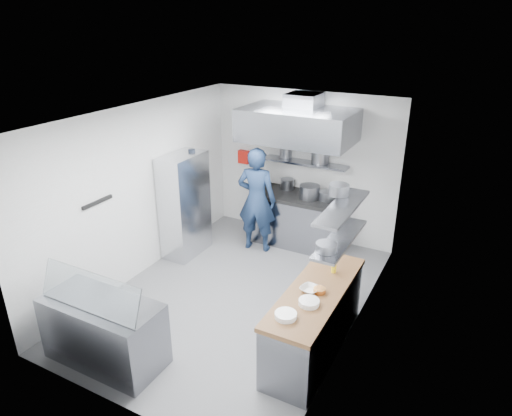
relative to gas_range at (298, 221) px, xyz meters
The scene contains 36 objects.
floor 2.15m from the gas_range, 92.73° to the right, with size 5.00×5.00×0.00m, color #555557.
ceiling 3.15m from the gas_range, 92.73° to the right, with size 5.00×5.00×0.00m, color silver.
wall_back 1.04m from the gas_range, 104.04° to the left, with size 3.60×0.02×2.80m, color white.
wall_front 4.70m from the gas_range, 91.25° to the right, with size 3.60×0.02×2.80m, color white.
wall_left 2.99m from the gas_range, 132.14° to the right, with size 5.00×0.02×2.80m, color white.
wall_right 2.86m from the gas_range, 51.01° to the right, with size 5.00×0.02×2.80m, color white.
gas_range is the anchor object (origin of this frame).
cooktop 0.48m from the gas_range, ahead, with size 1.57×0.78×0.06m, color black.
stock_pot_left 0.73m from the gas_range, 147.19° to the left, with size 0.26×0.26×0.20m, color slate.
stock_pot_mid 0.66m from the gas_range, ahead, with size 0.37×0.37×0.24m, color slate.
stock_pot_right 0.78m from the gas_range, ahead, with size 0.28×0.28×0.16m, color slate.
over_range_shelf 1.10m from the gas_range, 90.00° to the left, with size 1.60×0.30×0.04m, color gray.
shelf_pot_a 1.31m from the gas_range, 141.52° to the left, with size 0.23×0.23×0.18m, color slate.
shelf_pot_b 1.27m from the gas_range, 51.12° to the left, with size 0.32×0.32×0.22m, color slate.
extractor_hood 1.86m from the gas_range, 90.00° to the right, with size 1.90×1.15×0.55m, color gray.
hood_duct 2.23m from the gas_range, 90.00° to the left, with size 0.55×0.55×0.24m, color slate.
red_firebox 1.70m from the gas_range, 165.86° to the left, with size 0.22×0.10×0.26m, color red.
chef 0.96m from the gas_range, 135.25° to the right, with size 0.71×0.46×1.93m, color #182A49.
wire_rack 2.14m from the gas_range, 141.43° to the right, with size 0.50×0.90×1.85m, color silver.
rack_bin_a 2.03m from the gas_range, 144.46° to the right, with size 0.15×0.19×0.17m, color white.
rack_bin_b 2.00m from the gas_range, 154.39° to the right, with size 0.15×0.19×0.17m, color yellow.
rack_jar 2.34m from the gas_range, 145.81° to the right, with size 0.12×0.12×0.18m, color black.
knife_strip 3.70m from the gas_range, 122.01° to the right, with size 0.04×0.55×0.05m, color black.
prep_counter_base 3.03m from the gas_range, 62.93° to the right, with size 0.62×2.00×0.84m, color gray.
prep_counter_top 3.06m from the gas_range, 62.93° to the right, with size 0.65×2.04×0.06m, color brown.
plate_stack_a 3.66m from the gas_range, 69.35° to the right, with size 0.25×0.25×0.06m, color white.
plate_stack_b 3.39m from the gas_range, 65.04° to the right, with size 0.25×0.25×0.06m, color white.
copper_pan 3.14m from the gas_range, 62.40° to the right, with size 0.15×0.15×0.06m, color #C77A38.
squeeze_bottle 2.68m from the gas_range, 57.10° to the right, with size 0.07×0.07×0.18m, color yellow.
mixing_bowl 3.11m from the gas_range, 64.56° to the right, with size 0.23×0.23×0.06m, color white.
wall_shelf_lower 3.04m from the gas_range, 57.31° to the right, with size 0.30×1.30×0.04m, color gray.
wall_shelf_upper 3.21m from the gas_range, 57.31° to the right, with size 0.30×1.30×0.04m, color gray.
shelf_pot_c 3.38m from the gas_range, 61.86° to the right, with size 0.24×0.24×0.10m, color slate.
shelf_pot_d 2.95m from the gas_range, 56.47° to the right, with size 0.25×0.25×0.14m, color slate.
display_case 4.19m from the gas_range, 101.58° to the right, with size 1.50×0.70×0.85m, color gray.
display_glass 4.35m from the gas_range, 101.26° to the right, with size 1.47×0.02×0.45m, color silver.
Camera 1 is at (3.06, -5.17, 4.01)m, focal length 32.00 mm.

